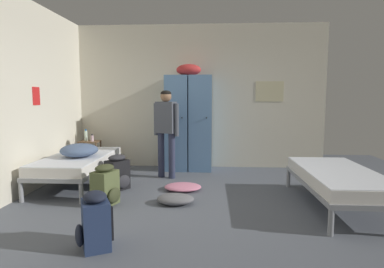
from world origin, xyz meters
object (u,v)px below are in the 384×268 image
(bedding_heap, at_px, (79,150))
(water_bottle, at_px, (86,136))
(backpack_olive, at_px, (106,186))
(clothes_pile_pink, at_px, (183,187))
(bed_right, at_px, (339,178))
(lotion_bottle, at_px, (92,138))
(shelf_unit, at_px, (90,152))
(bed_left_rear, at_px, (78,162))
(clothes_pile_grey, at_px, (175,199))
(backpack_black, at_px, (118,173))
(person_traveler, at_px, (166,126))
(backpack_navy, at_px, (95,222))
(locker_bank, at_px, (189,121))

(bedding_heap, xyz_separation_m, water_bottle, (-0.40, 1.27, 0.08))
(backpack_olive, height_order, clothes_pile_pink, backpack_olive)
(bed_right, distance_m, lotion_bottle, 4.46)
(backpack_olive, bearing_deg, shelf_unit, 115.89)
(bedding_heap, relative_size, backpack_olive, 1.11)
(water_bottle, bearing_deg, shelf_unit, -14.04)
(bed_left_rear, distance_m, clothes_pile_grey, 1.92)
(bedding_heap, xyz_separation_m, lotion_bottle, (-0.25, 1.21, 0.04))
(bed_left_rear, distance_m, clothes_pile_pink, 1.77)
(backpack_black, distance_m, clothes_pile_grey, 1.18)
(shelf_unit, height_order, clothes_pile_grey, shelf_unit)
(person_traveler, height_order, backpack_navy, person_traveler)
(person_traveler, distance_m, backpack_olive, 1.77)
(clothes_pile_grey, bearing_deg, backpack_black, 146.82)
(backpack_olive, bearing_deg, water_bottle, 117.41)
(locker_bank, relative_size, shelf_unit, 3.63)
(shelf_unit, relative_size, backpack_olive, 1.04)
(clothes_pile_pink, bearing_deg, backpack_navy, -108.52)
(water_bottle, xyz_separation_m, backpack_navy, (1.40, -3.34, -0.42))
(locker_bank, height_order, backpack_navy, locker_bank)
(locker_bank, relative_size, backpack_black, 3.76)
(bedding_heap, bearing_deg, backpack_black, -10.16)
(shelf_unit, bearing_deg, person_traveler, -19.58)
(shelf_unit, bearing_deg, backpack_olive, -64.11)
(shelf_unit, xyz_separation_m, backpack_olive, (1.02, -2.10, -0.09))
(bedding_heap, relative_size, backpack_black, 1.11)
(backpack_olive, distance_m, backpack_navy, 1.26)
(locker_bank, xyz_separation_m, clothes_pile_pink, (0.01, -1.44, -0.92))
(shelf_unit, xyz_separation_m, lotion_bottle, (0.07, -0.04, 0.29))
(bedding_heap, height_order, person_traveler, person_traveler)
(person_traveler, relative_size, clothes_pile_grey, 3.11)
(bedding_heap, distance_m, lotion_bottle, 1.24)
(shelf_unit, xyz_separation_m, backpack_black, (0.97, -1.37, -0.09))
(locker_bank, relative_size, person_traveler, 1.33)
(bedding_heap, relative_size, backpack_navy, 1.11)
(bed_left_rear, distance_m, lotion_bottle, 1.15)
(water_bottle, distance_m, clothes_pile_pink, 2.55)
(backpack_black, bearing_deg, locker_bank, 55.64)
(person_traveler, bearing_deg, clothes_pile_grey, -77.43)
(water_bottle, height_order, clothes_pile_pink, water_bottle)
(person_traveler, height_order, lotion_bottle, person_traveler)
(lotion_bottle, distance_m, backpack_navy, 3.53)
(backpack_black, bearing_deg, backpack_olive, -85.97)
(bed_left_rear, height_order, clothes_pile_grey, bed_left_rear)
(bed_left_rear, bearing_deg, water_bottle, 105.75)
(person_traveler, height_order, backpack_olive, person_traveler)
(backpack_black, bearing_deg, bedding_heap, 169.84)
(bedding_heap, bearing_deg, bed_left_rear, 123.52)
(clothes_pile_grey, bearing_deg, bedding_heap, 155.11)
(water_bottle, bearing_deg, backpack_olive, -62.59)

